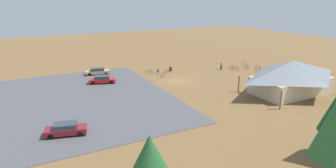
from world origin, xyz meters
TOP-DOWN VIEW (x-y plane):
  - ground at (0.00, 0.00)m, footprint 160.00×160.00m
  - parking_lot_asphalt at (25.87, 2.14)m, footprint 42.16×33.62m
  - bike_pavilion at (-12.66, 14.81)m, footprint 14.08×9.06m
  - trash_bin at (-2.53, -7.20)m, footprint 0.60×0.60m
  - lot_sign at (3.14, -1.62)m, footprint 0.56×0.08m
  - pine_center at (18.92, 30.39)m, footprint 3.61×3.61m
  - bicycle_silver_near_porch at (-15.47, -3.11)m, footprint 1.62×0.48m
  - bicycle_purple_yard_front at (-18.29, 2.00)m, footprint 1.55×0.91m
  - bicycle_red_edge_north at (0.59, -6.86)m, footprint 0.56×1.76m
  - bicycle_yellow_mid_cluster at (-20.20, -4.14)m, footprint 1.01×1.50m
  - bicycle_orange_by_bin at (-20.36, -0.44)m, footprint 0.67×1.65m
  - bicycle_black_lone_west at (-14.91, -1.12)m, footprint 1.39×1.21m
  - bicycle_teal_yard_right at (2.45, -6.97)m, footprint 1.18×1.37m
  - bicycle_blue_yard_left at (-1.24, -6.09)m, footprint 1.68×0.48m
  - bicycle_green_trailside at (-17.60, -0.96)m, footprint 0.55×1.68m
  - bicycle_white_near_sign at (-21.03, 2.21)m, footprint 1.52×0.99m
  - bicycle_silver_edge_south at (1.00, -3.63)m, footprint 1.60×0.91m
  - car_maroon_mid_lot at (21.95, 13.74)m, footprint 4.82×2.85m
  - car_tan_far_end at (11.96, -11.21)m, footprint 4.81×2.57m
  - car_red_inner_stall at (12.77, -4.69)m, footprint 4.93×3.08m
  - visitor_at_bikes at (-12.85, -3.38)m, footprint 0.36×0.36m

SIDE VIEW (x-z plane):
  - ground at x=0.00m, z-range 0.00..0.00m
  - parking_lot_asphalt at x=25.87m, z-range 0.00..0.05m
  - bicycle_blue_yard_left at x=-1.24m, z-range -0.04..0.73m
  - bicycle_silver_near_porch at x=-15.47m, z-range -0.04..0.74m
  - bicycle_purple_yard_front at x=-18.29m, z-range -0.03..0.74m
  - bicycle_orange_by_bin at x=-20.36m, z-range -0.04..0.78m
  - bicycle_black_lone_west at x=-14.91m, z-range -0.06..0.83m
  - bicycle_green_trailside at x=-17.60m, z-range -0.04..0.81m
  - bicycle_red_edge_north at x=0.59m, z-range -0.06..0.83m
  - bicycle_yellow_mid_cluster at x=-20.20m, z-range -0.04..0.82m
  - bicycle_teal_yard_right at x=2.45m, z-range -0.05..0.84m
  - bicycle_silver_edge_south at x=1.00m, z-range -0.05..0.85m
  - bicycle_white_near_sign at x=-21.03m, z-range -0.04..0.84m
  - trash_bin at x=-2.53m, z-range 0.00..0.90m
  - car_tan_far_end at x=11.96m, z-range 0.05..1.37m
  - car_red_inner_stall at x=12.77m, z-range 0.04..1.43m
  - car_maroon_mid_lot at x=21.95m, z-range 0.04..1.45m
  - visitor_at_bikes at x=-12.85m, z-range 0.04..1.71m
  - lot_sign at x=3.14m, z-range 0.31..2.51m
  - bike_pavilion at x=-12.66m, z-range 0.31..5.76m
  - pine_center at x=18.92m, z-range 1.42..8.15m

